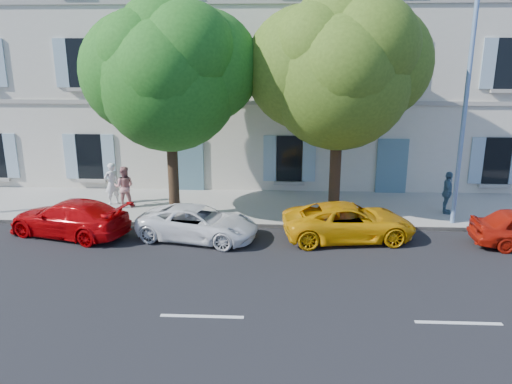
# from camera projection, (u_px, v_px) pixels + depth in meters

# --- Properties ---
(ground) EXTENTS (90.00, 90.00, 0.00)m
(ground) POSITION_uv_depth(u_px,v_px,m) (222.00, 252.00, 15.71)
(ground) COLOR black
(sidewalk) EXTENTS (36.00, 4.50, 0.15)m
(sidewalk) POSITION_uv_depth(u_px,v_px,m) (234.00, 207.00, 19.96)
(sidewalk) COLOR #A09E96
(sidewalk) RESTS_ON ground
(kerb) EXTENTS (36.00, 0.16, 0.16)m
(kerb) POSITION_uv_depth(u_px,v_px,m) (229.00, 225.00, 17.88)
(kerb) COLOR #9E998E
(kerb) RESTS_ON ground
(building) EXTENTS (28.00, 7.00, 12.00)m
(building) POSITION_uv_depth(u_px,v_px,m) (244.00, 53.00, 23.87)
(building) COLOR beige
(building) RESTS_ON ground
(car_red_coupe) EXTENTS (4.57, 2.85, 1.24)m
(car_red_coupe) POSITION_uv_depth(u_px,v_px,m) (69.00, 218.00, 16.96)
(car_red_coupe) COLOR #B30508
(car_red_coupe) RESTS_ON ground
(car_white_coupe) EXTENTS (4.32, 2.65, 1.12)m
(car_white_coupe) POSITION_uv_depth(u_px,v_px,m) (198.00, 223.00, 16.63)
(car_white_coupe) COLOR white
(car_white_coupe) RESTS_ON ground
(car_yellow_supercar) EXTENTS (4.60, 2.56, 1.22)m
(car_yellow_supercar) POSITION_uv_depth(u_px,v_px,m) (349.00, 222.00, 16.61)
(car_yellow_supercar) COLOR #EAA109
(car_yellow_supercar) RESTS_ON ground
(tree_left) EXTENTS (4.97, 4.97, 7.70)m
(tree_left) POSITION_uv_depth(u_px,v_px,m) (169.00, 80.00, 17.28)
(tree_left) COLOR #3A2819
(tree_left) RESTS_ON sidewalk
(tree_right) EXTENTS (5.12, 5.12, 7.88)m
(tree_right) POSITION_uv_depth(u_px,v_px,m) (339.00, 77.00, 17.39)
(tree_right) COLOR #3A2819
(tree_right) RESTS_ON sidewalk
(street_lamp) EXTENTS (0.24, 1.66, 7.85)m
(street_lamp) POSITION_uv_depth(u_px,v_px,m) (468.00, 98.00, 16.54)
(street_lamp) COLOR #7293BF
(street_lamp) RESTS_ON sidewalk
(pedestrian_a) EXTENTS (0.73, 0.71, 1.68)m
(pedestrian_a) POSITION_uv_depth(u_px,v_px,m) (112.00, 183.00, 19.91)
(pedestrian_a) COLOR silver
(pedestrian_a) RESTS_ON sidewalk
(pedestrian_b) EXTENTS (0.83, 0.67, 1.63)m
(pedestrian_b) POSITION_uv_depth(u_px,v_px,m) (124.00, 187.00, 19.53)
(pedestrian_b) COLOR tan
(pedestrian_b) RESTS_ON sidewalk
(pedestrian_c) EXTENTS (0.61, 1.01, 1.61)m
(pedestrian_c) POSITION_uv_depth(u_px,v_px,m) (447.00, 193.00, 18.74)
(pedestrian_c) COLOR #45697F
(pedestrian_c) RESTS_ON sidewalk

